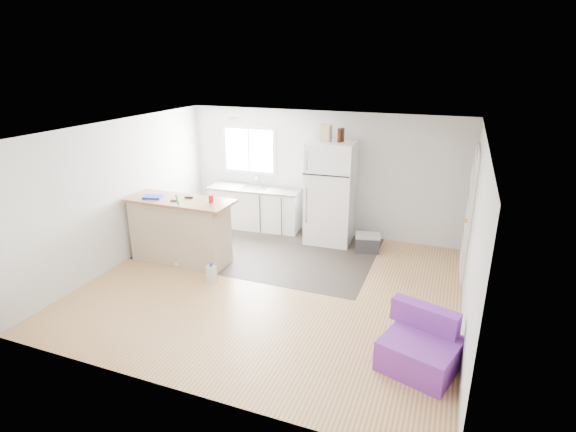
% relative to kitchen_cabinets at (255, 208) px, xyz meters
% --- Properties ---
extents(room, '(5.51, 5.01, 2.41)m').
position_rel_kitchen_cabinets_xyz_m(room, '(1.31, -2.20, 0.77)').
color(room, '#A06C43').
rests_on(room, ground).
extents(vinyl_zone, '(4.05, 2.50, 0.00)m').
position_rel_kitchen_cabinets_xyz_m(vinyl_zone, '(0.59, -0.95, -0.43)').
color(vinyl_zone, '#322A25').
rests_on(vinyl_zone, floor).
extents(window, '(1.18, 0.06, 0.98)m').
position_rel_kitchen_cabinets_xyz_m(window, '(-0.24, 0.28, 1.12)').
color(window, white).
rests_on(window, back_wall).
extents(interior_door, '(0.11, 0.92, 2.10)m').
position_rel_kitchen_cabinets_xyz_m(interior_door, '(4.04, -0.65, 0.59)').
color(interior_door, white).
rests_on(interior_door, right_wall).
extents(ceiling_fixture, '(0.30, 0.30, 0.07)m').
position_rel_kitchen_cabinets_xyz_m(ceiling_fixture, '(0.11, -1.00, 1.93)').
color(ceiling_fixture, white).
rests_on(ceiling_fixture, ceiling).
extents(kitchen_cabinets, '(1.93, 0.72, 1.12)m').
position_rel_kitchen_cabinets_xyz_m(kitchen_cabinets, '(0.00, 0.00, 0.00)').
color(kitchen_cabinets, white).
rests_on(kitchen_cabinets, floor).
extents(peninsula, '(1.82, 0.70, 1.12)m').
position_rel_kitchen_cabinets_xyz_m(peninsula, '(-0.51, -1.92, 0.13)').
color(peninsula, tan).
rests_on(peninsula, floor).
extents(refrigerator, '(0.88, 0.84, 1.92)m').
position_rel_kitchen_cabinets_xyz_m(refrigerator, '(1.62, -0.12, 0.53)').
color(refrigerator, white).
rests_on(refrigerator, floor).
extents(cooler, '(0.49, 0.39, 0.33)m').
position_rel_kitchen_cabinets_xyz_m(cooler, '(2.41, -0.38, -0.26)').
color(cooler, '#2E2D30').
rests_on(cooler, floor).
extents(purple_seat, '(0.97, 0.95, 0.65)m').
position_rel_kitchen_cabinets_xyz_m(purple_seat, '(3.62, -3.36, -0.20)').
color(purple_seat, purple).
rests_on(purple_seat, floor).
extents(cleaner_jug, '(0.16, 0.12, 0.32)m').
position_rel_kitchen_cabinets_xyz_m(cleaner_jug, '(0.37, -2.43, -0.29)').
color(cleaner_jug, silver).
rests_on(cleaner_jug, floor).
extents(mop, '(0.24, 0.36, 1.30)m').
position_rel_kitchen_cabinets_xyz_m(mop, '(-0.41, -2.12, -0.20)').
color(mop, green).
rests_on(mop, floor).
extents(red_cup, '(0.10, 0.10, 0.12)m').
position_rel_kitchen_cabinets_xyz_m(red_cup, '(0.10, -1.88, 0.75)').
color(red_cup, red).
rests_on(red_cup, peninsula).
extents(blue_tray, '(0.35, 0.29, 0.04)m').
position_rel_kitchen_cabinets_xyz_m(blue_tray, '(-0.93, -2.01, 0.70)').
color(blue_tray, '#142AC2').
rests_on(blue_tray, peninsula).
extents(tool_a, '(0.15, 0.09, 0.03)m').
position_rel_kitchen_cabinets_xyz_m(tool_a, '(-0.36, -1.81, 0.70)').
color(tool_a, black).
rests_on(tool_a, peninsula).
extents(tool_b, '(0.11, 0.06, 0.03)m').
position_rel_kitchen_cabinets_xyz_m(tool_b, '(-0.50, -2.05, 0.70)').
color(tool_b, black).
rests_on(tool_b, peninsula).
extents(cardboard_box, '(0.22, 0.16, 0.30)m').
position_rel_kitchen_cabinets_xyz_m(cardboard_box, '(1.51, -0.17, 1.63)').
color(cardboard_box, tan).
rests_on(cardboard_box, refrigerator).
extents(bottle_left, '(0.09, 0.09, 0.25)m').
position_rel_kitchen_cabinets_xyz_m(bottle_left, '(1.76, -0.18, 1.61)').
color(bottle_left, '#361609').
rests_on(bottle_left, refrigerator).
extents(bottle_right, '(0.09, 0.09, 0.25)m').
position_rel_kitchen_cabinets_xyz_m(bottle_right, '(1.79, -0.11, 1.61)').
color(bottle_right, '#361609').
rests_on(bottle_right, refrigerator).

